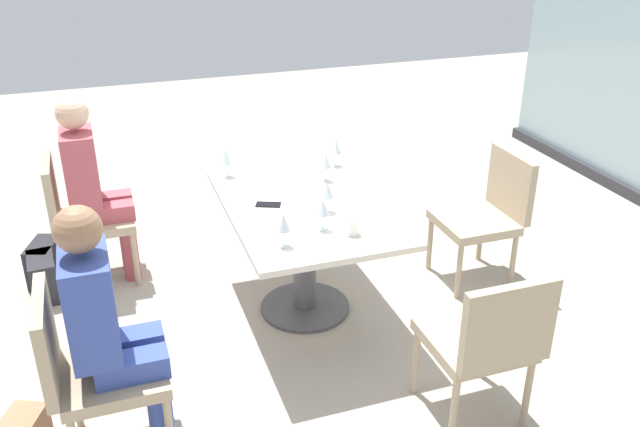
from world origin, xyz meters
name	(u,v)px	position (x,y,z in m)	size (l,w,h in m)	color
ground_plane	(305,308)	(0.00, 0.00, 0.00)	(12.00, 12.00, 0.00)	#A89E8E
dining_table_main	(304,230)	(0.00, 0.00, 0.56)	(1.40, 0.90, 0.73)	silver
chair_front_left	(80,212)	(-0.83, -1.27, 0.50)	(0.46, 0.50, 0.87)	tan
chair_front_right	(89,365)	(0.83, -1.27, 0.50)	(0.46, 0.50, 0.87)	tan
chair_near_window	(488,210)	(0.00, 1.27, 0.50)	(0.46, 0.51, 0.87)	tan
chair_far_right	(487,338)	(1.23, 0.50, 0.50)	(0.50, 0.46, 0.87)	tan
person_front_left	(93,181)	(-0.83, -1.16, 0.70)	(0.34, 0.39, 1.26)	#B24C56
person_front_right	(108,322)	(0.83, -1.16, 0.70)	(0.34, 0.39, 1.26)	#384C9E
wine_glass_0	(336,147)	(-0.51, 0.39, 0.86)	(0.07, 0.07, 0.18)	silver
wine_glass_1	(323,208)	(0.36, -0.01, 0.86)	(0.07, 0.07, 0.18)	silver
wine_glass_2	(226,157)	(-0.56, -0.34, 0.86)	(0.07, 0.07, 0.18)	silver
wine_glass_3	(327,191)	(0.15, 0.09, 0.86)	(0.07, 0.07, 0.18)	silver
wine_glass_4	(326,161)	(-0.29, 0.24, 0.86)	(0.07, 0.07, 0.18)	silver
wine_glass_5	(283,223)	(0.47, -0.26, 0.86)	(0.07, 0.07, 0.18)	silver
coffee_cup	(352,226)	(0.45, 0.12, 0.78)	(0.08, 0.08, 0.09)	white
cell_phone_on_table	(268,205)	(-0.05, -0.20, 0.73)	(0.07, 0.14, 0.01)	black
handbag_0	(45,262)	(-0.89, -1.54, 0.14)	(0.30, 0.16, 0.28)	#232328
handbag_2	(43,277)	(-0.69, -1.55, 0.14)	(0.30, 0.16, 0.28)	#232328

